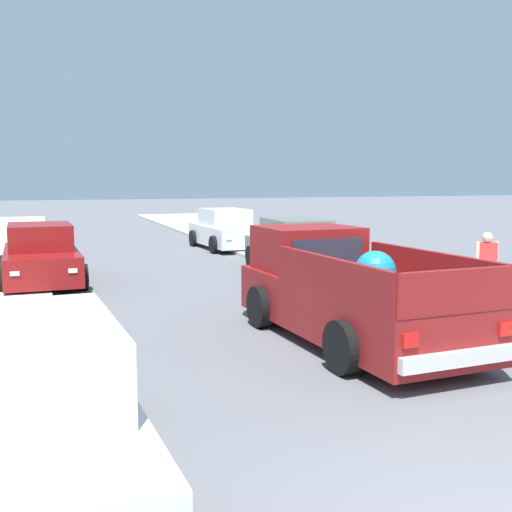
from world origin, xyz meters
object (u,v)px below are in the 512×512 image
Objects in this scene: pickup_truck at (345,293)px; car_right_near at (21,416)px; car_right_mid at (225,230)px; pedestrian at (486,265)px; car_left_far at (41,256)px; car_left_mid at (295,247)px.

car_right_near is (-4.96, -3.77, -0.07)m from pickup_truck.
car_right_mid is 12.57m from pedestrian.
car_right_mid and car_left_far have the same top height.
pickup_truck reaches higher than car_left_mid.
pickup_truck reaches higher than car_left_far.
pickup_truck is at bearing 37.28° from car_right_near.
pedestrian is (8.88, 5.07, 0.20)m from car_right_near.
pickup_truck is 1.23× the size of car_right_near.
car_left_far is 2.71× the size of pedestrian.
car_left_far is at bearing 122.69° from pickup_truck.
pickup_truck is 13.84m from car_right_mid.
car_right_near is 10.23m from pedestrian.
car_left_far is 10.69m from pedestrian.
car_right_mid is at bearing 82.00° from pickup_truck.
pickup_truck is 3.34× the size of pedestrian.
car_right_near is 1.01× the size of car_left_far.
car_right_mid is (6.88, 17.48, 0.00)m from car_right_near.
car_left_far is (-4.80, 7.48, -0.07)m from pickup_truck.
car_left_mid and car_left_far have the same top height.
pickup_truck reaches higher than car_right_near.
car_left_far is (0.16, 11.25, 0.00)m from car_right_near.
pedestrian is at bearing -80.86° from car_right_mid.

